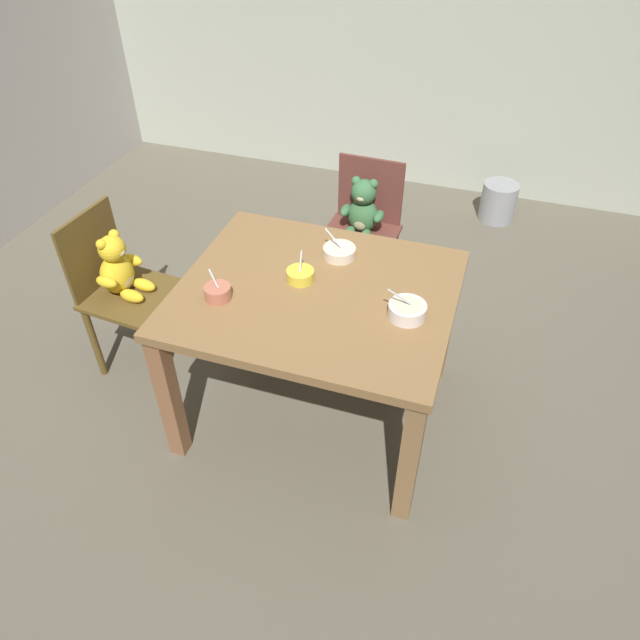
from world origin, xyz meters
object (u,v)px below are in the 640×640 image
(metal_pail, at_px, (498,202))
(porridge_bowl_white_near_right, at_px, (407,310))
(teddy_chair_far_center, at_px, (362,221))
(teddy_chair_near_left, at_px, (121,280))
(porridge_bowl_yellow_center, at_px, (300,275))
(porridge_bowl_terracotta_near_left, at_px, (218,292))
(porridge_bowl_cream_far_center, at_px, (339,252))
(dining_table, at_px, (316,310))

(metal_pail, bearing_deg, porridge_bowl_white_near_right, -97.10)
(teddy_chair_far_center, relative_size, metal_pail, 3.08)
(teddy_chair_near_left, relative_size, porridge_bowl_yellow_center, 6.84)
(teddy_chair_near_left, distance_m, teddy_chair_far_center, 1.33)
(porridge_bowl_terracotta_near_left, distance_m, porridge_bowl_yellow_center, 0.36)
(porridge_bowl_white_near_right, bearing_deg, teddy_chair_near_left, 176.47)
(porridge_bowl_cream_far_center, bearing_deg, porridge_bowl_white_near_right, -40.26)
(porridge_bowl_yellow_center, bearing_deg, metal_pail, 70.19)
(teddy_chair_near_left, xyz_separation_m, metal_pail, (1.69, 2.11, -0.40))
(teddy_chair_far_center, height_order, porridge_bowl_terracotta_near_left, porridge_bowl_terracotta_near_left)
(dining_table, bearing_deg, porridge_bowl_cream_far_center, 85.62)
(porridge_bowl_yellow_center, bearing_deg, porridge_bowl_cream_far_center, 64.10)
(teddy_chair_far_center, relative_size, porridge_bowl_terracotta_near_left, 7.53)
(teddy_chair_near_left, height_order, porridge_bowl_yellow_center, teddy_chair_near_left)
(teddy_chair_far_center, xyz_separation_m, metal_pail, (0.71, 1.21, -0.40))
(porridge_bowl_yellow_center, xyz_separation_m, metal_pail, (0.76, 2.11, -0.64))
(teddy_chair_far_center, bearing_deg, metal_pail, 151.65)
(porridge_bowl_cream_far_center, relative_size, porridge_bowl_yellow_center, 1.21)
(dining_table, distance_m, porridge_bowl_white_near_right, 0.43)
(teddy_chair_near_left, distance_m, porridge_bowl_cream_far_center, 1.10)
(porridge_bowl_yellow_center, bearing_deg, teddy_chair_far_center, 87.21)
(teddy_chair_far_center, height_order, porridge_bowl_cream_far_center, porridge_bowl_cream_far_center)
(teddy_chair_near_left, xyz_separation_m, porridge_bowl_terracotta_near_left, (0.66, -0.22, 0.24))
(dining_table, height_order, porridge_bowl_cream_far_center, porridge_bowl_cream_far_center)
(teddy_chair_near_left, bearing_deg, porridge_bowl_terracotta_near_left, -13.12)
(porridge_bowl_white_near_right, bearing_deg, teddy_chair_far_center, 114.01)
(porridge_bowl_white_near_right, xyz_separation_m, porridge_bowl_yellow_center, (-0.48, 0.10, -0.00))
(porridge_bowl_terracotta_near_left, relative_size, porridge_bowl_yellow_center, 0.89)
(porridge_bowl_cream_far_center, distance_m, porridge_bowl_yellow_center, 0.25)
(porridge_bowl_white_near_right, bearing_deg, metal_pail, 82.90)
(teddy_chair_near_left, relative_size, porridge_bowl_white_near_right, 5.40)
(dining_table, height_order, metal_pail, dining_table)
(dining_table, height_order, porridge_bowl_yellow_center, porridge_bowl_yellow_center)
(dining_table, bearing_deg, porridge_bowl_terracotta_near_left, -153.96)
(porridge_bowl_terracotta_near_left, bearing_deg, dining_table, 26.04)
(porridge_bowl_cream_far_center, bearing_deg, dining_table, -94.38)
(teddy_chair_far_center, xyz_separation_m, porridge_bowl_yellow_center, (-0.04, -0.89, 0.24))
(teddy_chair_near_left, height_order, metal_pail, teddy_chair_near_left)
(dining_table, distance_m, teddy_chair_far_center, 0.94)
(porridge_bowl_terracotta_near_left, distance_m, porridge_bowl_cream_far_center, 0.59)
(teddy_chair_near_left, bearing_deg, dining_table, 3.03)
(porridge_bowl_cream_far_center, bearing_deg, teddy_chair_near_left, -167.52)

